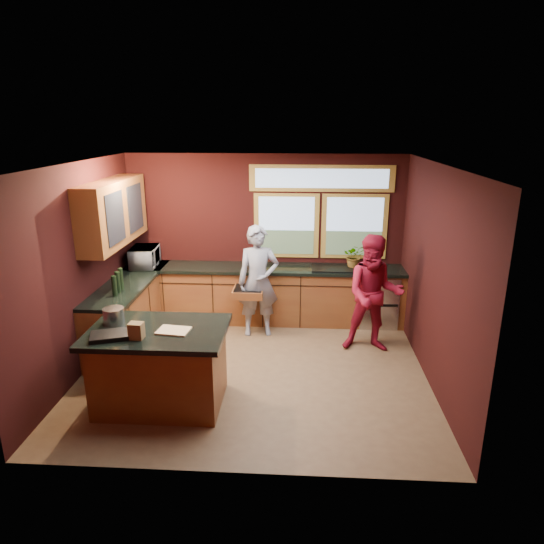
# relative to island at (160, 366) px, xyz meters

# --- Properties ---
(floor) EXTENTS (4.50, 4.50, 0.00)m
(floor) POSITION_rel_island_xyz_m (1.01, 0.86, -0.48)
(floor) COLOR brown
(floor) RESTS_ON ground
(room_shell) EXTENTS (4.52, 4.02, 2.71)m
(room_shell) POSITION_rel_island_xyz_m (0.41, 1.18, 1.32)
(room_shell) COLOR black
(room_shell) RESTS_ON ground
(back_counter) EXTENTS (4.50, 0.64, 0.93)m
(back_counter) POSITION_rel_island_xyz_m (1.21, 2.56, -0.01)
(back_counter) COLOR brown
(back_counter) RESTS_ON floor
(left_counter) EXTENTS (0.64, 2.30, 0.93)m
(left_counter) POSITION_rel_island_xyz_m (-0.94, 1.71, -0.01)
(left_counter) COLOR brown
(left_counter) RESTS_ON floor
(island) EXTENTS (1.55, 1.05, 0.95)m
(island) POSITION_rel_island_xyz_m (0.00, 0.00, 0.00)
(island) COLOR brown
(island) RESTS_ON floor
(person_grey) EXTENTS (0.68, 0.50, 1.72)m
(person_grey) POSITION_rel_island_xyz_m (0.96, 2.03, 0.38)
(person_grey) COLOR slate
(person_grey) RESTS_ON floor
(person_red) EXTENTS (0.86, 0.69, 1.70)m
(person_red) POSITION_rel_island_xyz_m (2.64, 1.57, 0.37)
(person_red) COLOR maroon
(person_red) RESTS_ON floor
(microwave) EXTENTS (0.44, 0.62, 0.32)m
(microwave) POSITION_rel_island_xyz_m (-0.91, 2.46, 0.61)
(microwave) COLOR #999999
(microwave) RESTS_ON left_counter
(potted_plant) EXTENTS (0.34, 0.30, 0.38)m
(potted_plant) POSITION_rel_island_xyz_m (2.46, 2.61, 0.64)
(potted_plant) COLOR #999999
(potted_plant) RESTS_ON back_counter
(paper_towel) EXTENTS (0.12, 0.12, 0.28)m
(paper_towel) POSITION_rel_island_xyz_m (0.94, 2.56, 0.59)
(paper_towel) COLOR silver
(paper_towel) RESTS_ON back_counter
(cutting_board) EXTENTS (0.38, 0.29, 0.02)m
(cutting_board) POSITION_rel_island_xyz_m (0.20, -0.05, 0.48)
(cutting_board) COLOR tan
(cutting_board) RESTS_ON island
(stock_pot) EXTENTS (0.24, 0.24, 0.18)m
(stock_pot) POSITION_rel_island_xyz_m (-0.55, 0.15, 0.56)
(stock_pot) COLOR #B3B3B8
(stock_pot) RESTS_ON island
(paper_bag) EXTENTS (0.16, 0.13, 0.18)m
(paper_bag) POSITION_rel_island_xyz_m (-0.15, -0.25, 0.56)
(paper_bag) COLOR brown
(paper_bag) RESTS_ON island
(black_tray) EXTENTS (0.47, 0.40, 0.05)m
(black_tray) POSITION_rel_island_xyz_m (-0.45, -0.25, 0.49)
(black_tray) COLOR black
(black_tray) RESTS_ON island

